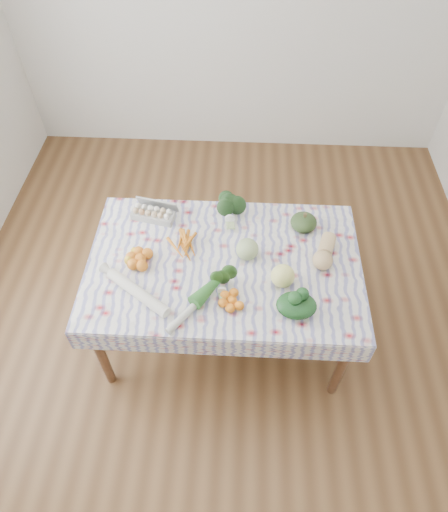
{
  "coord_description": "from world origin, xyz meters",
  "views": [
    {
      "loc": [
        0.09,
        -1.74,
        2.91
      ],
      "look_at": [
        0.0,
        0.0,
        0.82
      ],
      "focal_mm": 32.0,
      "sensor_mm": 36.0,
      "label": 1
    }
  ],
  "objects": [
    {
      "name": "spinach_bag",
      "position": [
        0.42,
        -0.32,
        0.81
      ],
      "size": [
        0.24,
        0.2,
        0.1
      ],
      "primitive_type": "ellipsoid",
      "rotation": [
        0.0,
        0.0,
        0.07
      ],
      "color": "#133616",
      "rests_on": "tablecloth"
    },
    {
      "name": "egg_carton",
      "position": [
        -0.48,
        0.35,
        0.8
      ],
      "size": [
        0.3,
        0.17,
        0.07
      ],
      "primitive_type": "cube",
      "rotation": [
        0.0,
        0.0,
        -0.22
      ],
      "color": "#A6A7A2",
      "rests_on": "tablecloth"
    },
    {
      "name": "grapefruit",
      "position": [
        0.34,
        -0.14,
        0.83
      ],
      "size": [
        0.15,
        0.15,
        0.14
      ],
      "primitive_type": "sphere",
      "rotation": [
        0.0,
        0.0,
        0.11
      ],
      "color": "#EBEA7C",
      "rests_on": "tablecloth"
    },
    {
      "name": "daikon",
      "position": [
        -0.47,
        -0.27,
        0.8
      ],
      "size": [
        0.42,
        0.33,
        0.07
      ],
      "primitive_type": "cylinder",
      "rotation": [
        1.57,
        0.0,
        0.95
      ],
      "color": "silver",
      "rests_on": "tablecloth"
    },
    {
      "name": "kale_bunch",
      "position": [
        0.02,
        0.38,
        0.84
      ],
      "size": [
        0.18,
        0.16,
        0.16
      ],
      "primitive_type": "ellipsoid",
      "rotation": [
        0.0,
        0.0,
        0.05
      ],
      "color": "#1C3B18",
      "rests_on": "tablecloth"
    },
    {
      "name": "carrot_bunch",
      "position": [
        -0.25,
        0.09,
        0.78
      ],
      "size": [
        0.21,
        0.19,
        0.04
      ],
      "primitive_type": "cube",
      "rotation": [
        0.0,
        0.0,
        -0.02
      ],
      "color": "orange",
      "rests_on": "tablecloth"
    },
    {
      "name": "dining_table",
      "position": [
        0.0,
        0.0,
        0.68
      ],
      "size": [
        1.6,
        1.0,
        0.75
      ],
      "color": "brown",
      "rests_on": "ground"
    },
    {
      "name": "cabbage",
      "position": [
        0.14,
        0.05,
        0.83
      ],
      "size": [
        0.14,
        0.14,
        0.14
      ],
      "primitive_type": "sphere",
      "rotation": [
        0.0,
        0.0,
        -0.06
      ],
      "color": "#9EB677",
      "rests_on": "tablecloth"
    },
    {
      "name": "butternut_squash",
      "position": [
        0.61,
        0.07,
        0.82
      ],
      "size": [
        0.19,
        0.28,
        0.12
      ],
      "primitive_type": "ellipsoid",
      "rotation": [
        0.0,
        0.0,
        -0.29
      ],
      "color": "tan",
      "rests_on": "tablecloth"
    },
    {
      "name": "orange_cluster",
      "position": [
        -0.5,
        -0.03,
        0.8
      ],
      "size": [
        0.26,
        0.26,
        0.07
      ],
      "primitive_type": "cube",
      "rotation": [
        0.0,
        0.0,
        -0.17
      ],
      "color": "orange",
      "rests_on": "tablecloth"
    },
    {
      "name": "ground",
      "position": [
        0.0,
        0.0,
        0.0
      ],
      "size": [
        4.5,
        4.5,
        0.0
      ],
      "primitive_type": "plane",
      "color": "brown",
      "rests_on": "ground"
    },
    {
      "name": "mandarin_cluster",
      "position": [
        0.06,
        -0.29,
        0.79
      ],
      "size": [
        0.24,
        0.24,
        0.06
      ],
      "primitive_type": "cube",
      "rotation": [
        0.0,
        0.0,
        0.36
      ],
      "color": "orange",
      "rests_on": "tablecloth"
    },
    {
      "name": "broccoli",
      "position": [
        -0.01,
        -0.19,
        0.81
      ],
      "size": [
        0.15,
        0.15,
        0.1
      ],
      "primitive_type": "ellipsoid",
      "rotation": [
        0.0,
        0.0,
        0.12
      ],
      "color": "#214816",
      "rests_on": "tablecloth"
    },
    {
      "name": "kabocha_squash",
      "position": [
        0.49,
        0.31,
        0.82
      ],
      "size": [
        0.18,
        0.18,
        0.11
      ],
      "primitive_type": "ellipsoid",
      "rotation": [
        0.0,
        0.0,
        0.1
      ],
      "color": "#314921",
      "rests_on": "tablecloth"
    },
    {
      "name": "tablecloth",
      "position": [
        0.0,
        0.0,
        0.76
      ],
      "size": [
        1.66,
        1.06,
        0.01
      ],
      "primitive_type": "cube",
      "color": "silver",
      "rests_on": "dining_table"
    },
    {
      "name": "leek",
      "position": [
        -0.16,
        -0.35,
        0.78
      ],
      "size": [
        0.28,
        0.36,
        0.04
      ],
      "primitive_type": "cylinder",
      "rotation": [
        1.57,
        0.0,
        -0.63
      ],
      "color": "beige",
      "rests_on": "tablecloth"
    }
  ]
}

